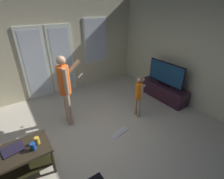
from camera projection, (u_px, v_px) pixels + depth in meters
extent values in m
cube|color=beige|center=(88.00, 144.00, 3.42)|extent=(6.17, 5.23, 0.02)
cube|color=beige|center=(43.00, 49.00, 4.67)|extent=(6.17, 0.06, 2.81)
cube|color=white|center=(36.00, 65.00, 4.69)|extent=(0.72, 0.02, 2.08)
cube|color=silver|center=(35.00, 64.00, 4.65)|extent=(0.56, 0.01, 1.78)
cube|color=white|center=(62.00, 60.00, 5.07)|extent=(0.72, 0.02, 2.08)
cube|color=silver|center=(62.00, 59.00, 5.04)|extent=(0.56, 0.01, 1.78)
cube|color=white|center=(96.00, 41.00, 5.45)|extent=(0.81, 0.02, 1.41)
cube|color=silver|center=(96.00, 41.00, 5.44)|extent=(0.75, 0.01, 1.35)
cube|color=beige|center=(191.00, 54.00, 4.29)|extent=(0.06, 5.23, 2.81)
cube|color=black|center=(12.00, 154.00, 2.56)|extent=(1.09, 0.58, 0.04)
cube|color=black|center=(18.00, 168.00, 2.70)|extent=(1.01, 0.50, 0.02)
cylinder|color=black|center=(53.00, 162.00, 2.74)|extent=(0.05, 0.05, 0.48)
cylinder|color=black|center=(45.00, 143.00, 3.12)|extent=(0.05, 0.05, 0.48)
cube|color=#321A26|center=(163.00, 91.00, 4.96)|extent=(0.42, 1.45, 0.45)
cube|color=black|center=(184.00, 101.00, 4.43)|extent=(0.35, 0.02, 0.25)
cube|color=black|center=(164.00, 84.00, 4.85)|extent=(0.08, 0.41, 0.04)
cube|color=black|center=(166.00, 73.00, 4.70)|extent=(0.04, 1.17, 0.63)
cube|color=navy|center=(166.00, 73.00, 4.69)|extent=(0.00, 1.12, 0.58)
cylinder|color=tan|center=(69.00, 110.00, 3.79)|extent=(0.11, 0.11, 0.80)
cylinder|color=tan|center=(67.00, 106.00, 3.92)|extent=(0.11, 0.11, 0.80)
cylinder|color=orange|center=(64.00, 80.00, 3.52)|extent=(0.26, 0.26, 0.63)
sphere|color=tan|center=(61.00, 61.00, 3.33)|extent=(0.19, 0.19, 0.19)
cylinder|color=tan|center=(66.00, 82.00, 3.37)|extent=(0.09, 0.09, 0.56)
cylinder|color=tan|center=(71.00, 70.00, 3.69)|extent=(0.49, 0.14, 0.43)
cube|color=white|center=(81.00, 75.00, 3.86)|extent=(0.13, 0.05, 0.11)
cylinder|color=tan|center=(139.00, 108.00, 4.12)|extent=(0.07, 0.07, 0.52)
cylinder|color=tan|center=(136.00, 106.00, 4.20)|extent=(0.07, 0.07, 0.52)
cylinder|color=orange|center=(139.00, 91.00, 3.94)|extent=(0.17, 0.17, 0.40)
sphere|color=tan|center=(140.00, 80.00, 3.82)|extent=(0.12, 0.12, 0.12)
cylinder|color=tan|center=(142.00, 92.00, 3.85)|extent=(0.06, 0.06, 0.36)
cylinder|color=tan|center=(140.00, 84.00, 4.06)|extent=(0.31, 0.07, 0.28)
cube|color=white|center=(143.00, 87.00, 4.18)|extent=(0.13, 0.04, 0.11)
cube|color=white|center=(120.00, 133.00, 3.70)|extent=(0.46, 0.21, 0.02)
cube|color=silver|center=(120.00, 132.00, 3.69)|extent=(0.41, 0.17, 0.00)
cube|color=black|center=(13.00, 149.00, 2.61)|extent=(0.35, 0.30, 0.02)
cylinder|color=gold|center=(37.00, 141.00, 2.70)|extent=(0.08, 0.08, 0.12)
cylinder|color=#154398|center=(33.00, 146.00, 2.59)|extent=(0.08, 0.08, 0.12)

